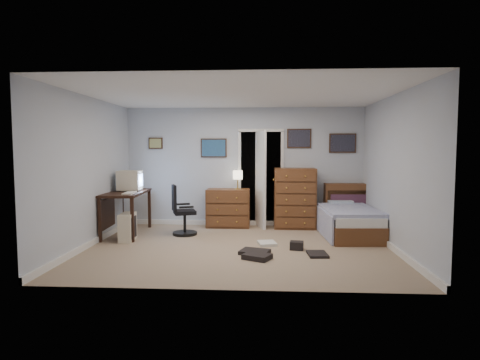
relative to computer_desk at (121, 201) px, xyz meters
name	(u,v)px	position (x,y,z in m)	size (l,w,h in m)	color
floor	(239,248)	(2.30, -0.94, -0.64)	(5.00, 4.00, 0.02)	gray
computer_desk	(121,201)	(0.00, 0.00, 0.00)	(0.74, 1.45, 0.82)	black
crt_monitor	(130,180)	(0.12, 0.16, 0.39)	(0.45, 0.42, 0.39)	beige
keyboard	(129,193)	(0.28, -0.34, 0.20)	(0.16, 0.44, 0.03)	beige
pc_tower	(128,227)	(0.30, -0.54, -0.38)	(0.25, 0.47, 0.49)	beige
office_chair	(182,216)	(1.16, -0.01, -0.26)	(0.59, 0.59, 0.95)	black
media_stack	(139,204)	(-0.02, 1.17, -0.22)	(0.16, 0.16, 0.82)	maroon
low_dresser	(228,208)	(1.97, 0.84, -0.23)	(0.89, 0.45, 0.79)	brown
table_lamp	(238,176)	(2.17, 0.84, 0.45)	(0.20, 0.20, 0.39)	gold
doorway	(261,178)	(2.65, 1.33, 0.37)	(0.96, 1.12, 2.05)	black
tall_dresser	(295,198)	(3.35, 0.81, -0.01)	(0.84, 0.49, 1.24)	brown
headboard_bookcase	(349,204)	(4.48, 0.92, -0.14)	(1.03, 0.29, 0.92)	brown
bed	(347,221)	(4.28, 0.11, -0.35)	(1.04, 1.83, 0.58)	brown
wall_posters	(271,143)	(2.87, 1.04, 1.12)	(4.38, 0.04, 0.60)	#331E11
floor_clutter	(273,251)	(2.85, -1.26, -0.59)	(1.38, 1.32, 0.13)	black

